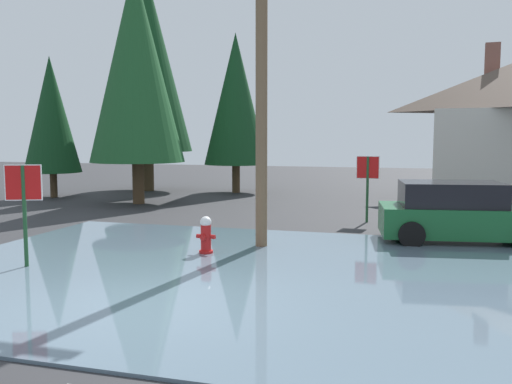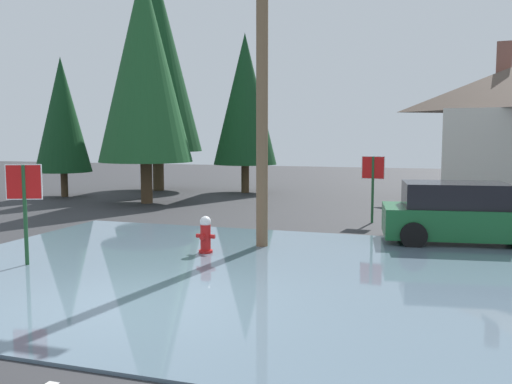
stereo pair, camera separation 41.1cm
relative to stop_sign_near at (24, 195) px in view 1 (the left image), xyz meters
The scene contains 12 objects.
ground_plane 4.18m from the stop_sign_near, 24.39° to the right, with size 80.00×80.00×0.10m, color #2D2D30.
flood_puddle 5.12m from the stop_sign_near, ahead, with size 13.98×9.62×0.05m, color slate.
lane_stop_bar 5.25m from the stop_sign_near, 48.89° to the right, with size 3.79×0.30×0.01m, color silver.
stop_sign_near is the anchor object (origin of this frame).
fire_hydrant 3.92m from the stop_sign_near, 36.22° to the left, with size 0.45×0.38×0.89m.
utility_pole 5.83m from the stop_sign_near, 39.90° to the left, with size 1.60×0.28×7.74m.
stop_sign_far 10.17m from the stop_sign_near, 52.82° to the left, with size 0.71×0.08×2.07m.
parked_car 10.28m from the stop_sign_near, 32.17° to the left, with size 4.32×2.50×1.53m.
pine_tree_tall_left 13.95m from the stop_sign_near, 123.73° to the left, with size 2.44×2.44×6.11m.
pine_tree_mid_left 11.57m from the stop_sign_near, 106.04° to the left, with size 3.70×3.70×9.24m.
pine_tree_short_left 16.84m from the stop_sign_near, 108.21° to the left, with size 4.31×4.31×10.77m.
pine_tree_far_center 15.91m from the stop_sign_near, 92.24° to the left, with size 2.98×2.98×7.45m.
Camera 1 is at (4.02, -7.78, 2.70)m, focal length 39.02 mm.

